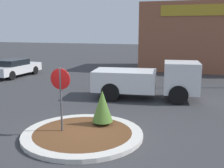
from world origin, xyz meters
TOP-DOWN VIEW (x-y plane):
  - ground_plane at (0.00, 0.00)m, footprint 120.00×120.00m
  - traffic_island at (0.00, 0.00)m, footprint 4.33×4.33m
  - stop_sign at (-0.77, -0.09)m, footprint 0.75×0.07m
  - island_shrub at (0.40, 1.01)m, footprint 0.80×0.80m
  - utility_truck at (1.27, 6.17)m, footprint 5.86×2.72m
  - storefront_building at (4.98, 18.94)m, footprint 12.69×6.07m
  - parked_sedan_white at (-10.29, 10.29)m, footprint 2.08×4.80m

SIDE VIEW (x-z plane):
  - ground_plane at x=0.00m, z-range 0.00..0.00m
  - traffic_island at x=0.00m, z-range 0.00..0.16m
  - parked_sedan_white at x=-10.29m, z-range 0.03..1.42m
  - island_shrub at x=0.40m, z-range 0.22..1.56m
  - utility_truck at x=1.27m, z-range 0.04..2.11m
  - stop_sign at x=-0.77m, z-range 0.49..2.95m
  - storefront_building at x=4.98m, z-range 0.00..6.12m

